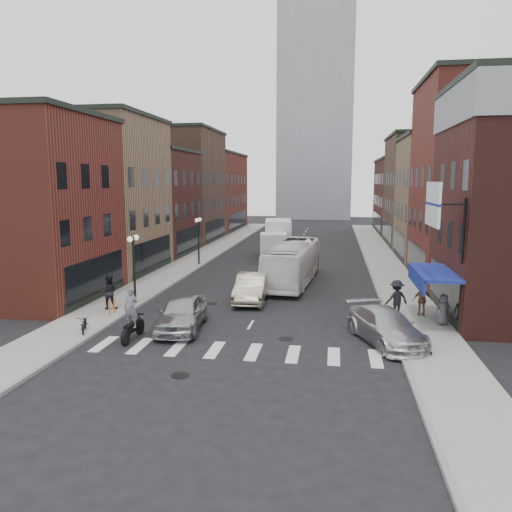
{
  "coord_description": "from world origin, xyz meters",
  "views": [
    {
      "loc": [
        4.1,
        -23.18,
        7.24
      ],
      "look_at": [
        -0.42,
        5.45,
        2.87
      ],
      "focal_mm": 35.0,
      "sensor_mm": 36.0,
      "label": 1
    }
  ],
  "objects_px": {
    "sedan_left_far": "(251,288)",
    "ped_right_a": "(396,299)",
    "billboard_sign": "(435,206)",
    "bike_rack": "(112,307)",
    "parked_bicycle": "(84,324)",
    "ped_right_c": "(443,310)",
    "box_truck": "(277,239)",
    "curb_car": "(386,327)",
    "ped_left_solo": "(109,292)",
    "streetlamp_far": "(198,232)",
    "sedan_left_near": "(182,313)",
    "motorcycle_rider": "(132,316)",
    "streetlamp_near": "(134,256)",
    "ped_right_b": "(422,300)",
    "transit_bus": "(293,263)"
  },
  "relations": [
    {
      "from": "billboard_sign",
      "to": "bike_rack",
      "type": "height_order",
      "value": "billboard_sign"
    },
    {
      "from": "bike_rack",
      "to": "sedan_left_near",
      "type": "bearing_deg",
      "value": -19.82
    },
    {
      "from": "streetlamp_far",
      "to": "parked_bicycle",
      "type": "distance_m",
      "value": 20.02
    },
    {
      "from": "ped_right_a",
      "to": "billboard_sign",
      "type": "bearing_deg",
      "value": 89.71
    },
    {
      "from": "billboard_sign",
      "to": "motorcycle_rider",
      "type": "relative_size",
      "value": 1.51
    },
    {
      "from": "streetlamp_near",
      "to": "parked_bicycle",
      "type": "bearing_deg",
      "value": -90.97
    },
    {
      "from": "ped_left_solo",
      "to": "ped_right_c",
      "type": "xyz_separation_m",
      "value": [
        17.79,
        -0.34,
        -0.21
      ]
    },
    {
      "from": "curb_car",
      "to": "ped_right_a",
      "type": "height_order",
      "value": "ped_right_a"
    },
    {
      "from": "streetlamp_far",
      "to": "ped_left_solo",
      "type": "xyz_separation_m",
      "value": [
        -0.85,
        -15.62,
        -1.78
      ]
    },
    {
      "from": "streetlamp_far",
      "to": "ped_right_a",
      "type": "distance_m",
      "value": 21.05
    },
    {
      "from": "sedan_left_near",
      "to": "ped_right_c",
      "type": "xyz_separation_m",
      "value": [
        12.74,
        2.32,
        0.08
      ]
    },
    {
      "from": "streetlamp_near",
      "to": "curb_car",
      "type": "bearing_deg",
      "value": -19.22
    },
    {
      "from": "streetlamp_far",
      "to": "parked_bicycle",
      "type": "height_order",
      "value": "streetlamp_far"
    },
    {
      "from": "transit_bus",
      "to": "sedan_left_far",
      "type": "distance_m",
      "value": 6.08
    },
    {
      "from": "curb_car",
      "to": "ped_left_solo",
      "type": "bearing_deg",
      "value": 146.36
    },
    {
      "from": "billboard_sign",
      "to": "parked_bicycle",
      "type": "height_order",
      "value": "billboard_sign"
    },
    {
      "from": "parked_bicycle",
      "to": "ped_right_c",
      "type": "bearing_deg",
      "value": -8.96
    },
    {
      "from": "streetlamp_far",
      "to": "ped_right_b",
      "type": "height_order",
      "value": "streetlamp_far"
    },
    {
      "from": "ped_right_c",
      "to": "sedan_left_near",
      "type": "bearing_deg",
      "value": 0.71
    },
    {
      "from": "streetlamp_far",
      "to": "parked_bicycle",
      "type": "xyz_separation_m",
      "value": [
        -0.1,
        -19.88,
        -2.36
      ]
    },
    {
      "from": "billboard_sign",
      "to": "motorcycle_rider",
      "type": "xyz_separation_m",
      "value": [
        -13.54,
        -2.74,
        -4.99
      ]
    },
    {
      "from": "sedan_left_far",
      "to": "ped_right_a",
      "type": "height_order",
      "value": "ped_right_a"
    },
    {
      "from": "motorcycle_rider",
      "to": "parked_bicycle",
      "type": "distance_m",
      "value": 2.64
    },
    {
      "from": "box_truck",
      "to": "curb_car",
      "type": "relative_size",
      "value": 1.58
    },
    {
      "from": "motorcycle_rider",
      "to": "curb_car",
      "type": "relative_size",
      "value": 0.47
    },
    {
      "from": "curb_car",
      "to": "ped_right_b",
      "type": "bearing_deg",
      "value": 41.62
    },
    {
      "from": "transit_bus",
      "to": "ped_right_b",
      "type": "xyz_separation_m",
      "value": [
        7.56,
        -8.07,
        -0.5
      ]
    },
    {
      "from": "curb_car",
      "to": "bike_rack",
      "type": "bearing_deg",
      "value": 150.03
    },
    {
      "from": "ped_left_solo",
      "to": "streetlamp_far",
      "type": "bearing_deg",
      "value": -104.32
    },
    {
      "from": "parked_bicycle",
      "to": "streetlamp_near",
      "type": "bearing_deg",
      "value": 67.1
    },
    {
      "from": "ped_right_a",
      "to": "parked_bicycle",
      "type": "bearing_deg",
      "value": -5.87
    },
    {
      "from": "streetlamp_near",
      "to": "curb_car",
      "type": "xyz_separation_m",
      "value": [
        13.9,
        -4.85,
        -2.16
      ]
    },
    {
      "from": "sedan_left_far",
      "to": "ped_right_b",
      "type": "bearing_deg",
      "value": -17.11
    },
    {
      "from": "curb_car",
      "to": "ped_right_a",
      "type": "xyz_separation_m",
      "value": [
        0.9,
        3.99,
        0.38
      ]
    },
    {
      "from": "bike_rack",
      "to": "motorcycle_rider",
      "type": "height_order",
      "value": "motorcycle_rider"
    },
    {
      "from": "streetlamp_near",
      "to": "ped_right_a",
      "type": "distance_m",
      "value": 14.93
    },
    {
      "from": "ped_right_c",
      "to": "sedan_left_far",
      "type": "bearing_deg",
      "value": -30.59
    },
    {
      "from": "streetlamp_near",
      "to": "streetlamp_far",
      "type": "distance_m",
      "value": 14.0
    },
    {
      "from": "sedan_left_far",
      "to": "ped_right_c",
      "type": "xyz_separation_m",
      "value": [
        10.34,
        -3.96,
        0.1
      ]
    },
    {
      "from": "billboard_sign",
      "to": "streetlamp_far",
      "type": "distance_m",
      "value": 23.92
    },
    {
      "from": "streetlamp_far",
      "to": "ped_right_b",
      "type": "xyz_separation_m",
      "value": [
        16.18,
        -14.38,
        -1.91
      ]
    },
    {
      "from": "ped_right_c",
      "to": "streetlamp_near",
      "type": "bearing_deg",
      "value": -16.23
    },
    {
      "from": "sedan_left_near",
      "to": "ped_left_solo",
      "type": "xyz_separation_m",
      "value": [
        -5.05,
        2.66,
        0.29
      ]
    },
    {
      "from": "bike_rack",
      "to": "motorcycle_rider",
      "type": "relative_size",
      "value": 0.33
    },
    {
      "from": "bike_rack",
      "to": "sedan_left_far",
      "type": "distance_m",
      "value": 8.27
    },
    {
      "from": "transit_bus",
      "to": "ped_right_b",
      "type": "bearing_deg",
      "value": -42.13
    },
    {
      "from": "sedan_left_near",
      "to": "curb_car",
      "type": "relative_size",
      "value": 0.95
    },
    {
      "from": "bike_rack",
      "to": "transit_bus",
      "type": "distance_m",
      "value": 13.67
    },
    {
      "from": "sedan_left_far",
      "to": "ped_right_b",
      "type": "height_order",
      "value": "ped_right_b"
    },
    {
      "from": "motorcycle_rider",
      "to": "sedan_left_near",
      "type": "bearing_deg",
      "value": 51.35
    }
  ]
}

